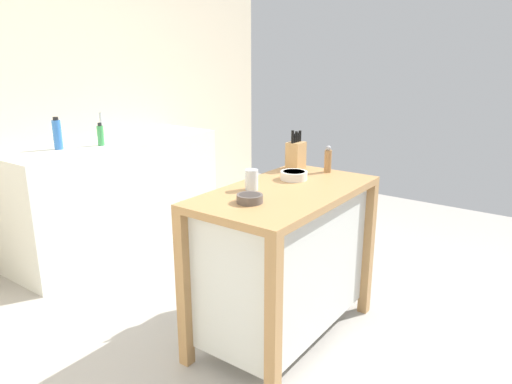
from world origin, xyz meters
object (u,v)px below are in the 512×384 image
Objects in this scene: bowl_ceramic_small at (294,175)px; sink_faucet at (101,126)px; bowl_stoneware_deep at (250,198)px; bottle_hand_soap at (57,134)px; trash_bin at (346,243)px; drinking_cup at (252,180)px; knife_block at (296,154)px; pepper_grinder at (328,160)px; kitchen_island at (285,256)px; bottle_dish_soap at (101,135)px.

sink_faucet is (0.12, 1.92, 0.11)m from bowl_ceramic_small.
bowl_stoneware_deep is 0.54× the size of bottle_hand_soap.
trash_bin is at bearing -7.48° from bowl_ceramic_small.
bottle_hand_soap reaches higher than bowl_stoneware_deep.
trash_bin is (0.91, -0.15, -0.63)m from drinking_cup.
bowl_ceramic_small is 1.41× the size of drinking_cup.
sink_faucet is at bearing 93.83° from knife_block.
knife_block is at bearing 149.83° from trash_bin.
drinking_cup is 1.12m from trash_bin.
knife_block is at bearing 14.23° from bowl_stoneware_deep.
drinking_cup is at bearing 166.01° from pepper_grinder.
kitchen_island is 5.04× the size of sink_faucet.
kitchen_island is at bearing -85.62° from bottle_hand_soap.
sink_faucet is at bearing 86.57° from bowl_ceramic_small.
trash_bin is at bearing -0.58° from pepper_grinder.
kitchen_island is 6.71× the size of pepper_grinder.
bowl_stoneware_deep is 1.80m from bottle_dish_soap.
pepper_grinder is 0.94× the size of bottle_dish_soap.
bowl_ceramic_small is 1.86m from bottle_hand_soap.
bowl_stoneware_deep reaches higher than trash_bin.
bowl_ceramic_small is 1.93m from sink_faucet.
bottle_hand_soap reaches higher than bottle_dish_soap.
knife_block is 0.28m from bowl_ceramic_small.
kitchen_island is 8.56× the size of bowl_stoneware_deep.
bowl_stoneware_deep is 1.89m from bottle_hand_soap.
drinking_cup is (-0.31, 0.07, 0.03)m from bowl_ceramic_small.
sink_faucet is 0.30m from bottle_dish_soap.
pepper_grinder is 2.01m from sink_faucet.
bowl_ceramic_small is (-0.24, -0.13, -0.07)m from knife_block.
bottle_hand_soap reaches higher than drinking_cup.
bowl_ceramic_small is 0.71× the size of sink_faucet.
kitchen_island is 1.97m from bottle_hand_soap.
bottle_dish_soap is at bearing -128.36° from sink_faucet.
bowl_stoneware_deep is 1.25m from trash_bin.
pepper_grinder is 1.99m from bottle_hand_soap.
trash_bin is 2.18m from sink_faucet.
bottle_dish_soap is (0.44, 1.75, 0.08)m from bowl_stoneware_deep.
sink_faucet is (-0.12, 1.79, 0.04)m from knife_block.
drinking_cup is at bearing -89.01° from bottle_hand_soap.
bowl_stoneware_deep is 0.21× the size of trash_bin.
sink_faucet is (0.43, 1.85, 0.08)m from drinking_cup.
bottle_hand_soap is at bearing 116.34° from trash_bin.
bowl_ceramic_small is 0.65× the size of bottle_hand_soap.
kitchen_island is 4.66× the size of bottle_hand_soap.
bottle_hand_soap is at bearing 90.99° from drinking_cup.
bottle_dish_soap is at bearing 110.52° from trash_bin.
trash_bin is at bearing -30.17° from knife_block.
knife_block is 1.13× the size of sink_faucet.
kitchen_island is 4.45× the size of knife_block.
trash_bin is (1.10, -0.02, -0.60)m from bowl_stoneware_deep.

